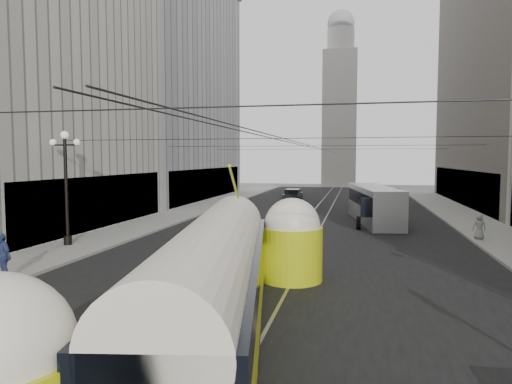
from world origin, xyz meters
The scene contains 17 objects.
road centered at (0.00, 32.50, 0.00)m, with size 20.00×85.00×0.02m, color black.
sidewalk_left centered at (-12.00, 36.00, 0.07)m, with size 4.00×72.00×0.15m, color gray.
sidewalk_right centered at (12.00, 36.00, 0.07)m, with size 4.00×72.00×0.15m, color gray.
rail_left centered at (-0.75, 32.50, 0.00)m, with size 0.12×85.00×0.04m, color gray.
rail_right centered at (0.75, 32.50, 0.00)m, with size 0.12×85.00×0.04m, color gray.
building_left_far centered at (-19.99, 48.00, 14.31)m, with size 12.60×28.60×28.60m.
distant_tower centered at (0.00, 80.00, 14.97)m, with size 6.00×6.00×31.36m.
lamppost_left_mid centered at (-12.60, 18.00, 3.74)m, with size 1.86×0.44×6.37m.
catenary centered at (0.12, 31.49, 5.88)m, with size 25.00×72.00×0.23m.
streetcar centered at (-0.50, 7.33, 1.69)m, with size 4.92×15.57×3.46m.
city_bus centered at (4.57, 31.95, 1.55)m, with size 4.06×11.39×2.82m.
sedan_white_far centered at (5.07, 47.14, 0.70)m, with size 3.31×5.23×1.53m.
sedan_dark_far centered at (-4.15, 48.91, 0.62)m, with size 1.93×4.40×1.37m.
pedestrian_crossing_a centered at (-2.77, 3.06, 0.81)m, with size 0.59×0.39×1.63m, color black.
pedestrian_crossing_b centered at (0.21, 4.12, 0.75)m, with size 0.73×0.57×1.50m, color silver.
pedestrian_sidewalk_right centered at (10.50, 24.95, 0.91)m, with size 0.74×0.46×1.52m, color gray.
pedestrian_sidewalk_left centered at (-10.50, 10.81, 1.10)m, with size 1.11×0.63×1.89m, color navy.
Camera 1 is at (3.28, -4.49, 5.02)m, focal length 32.00 mm.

